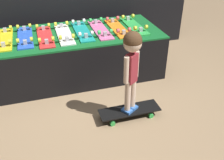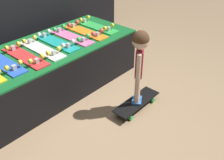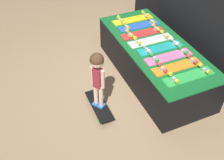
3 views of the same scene
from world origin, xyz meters
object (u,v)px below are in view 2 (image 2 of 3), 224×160
at_px(skateboard_red_on_rack, 25,56).
at_px(skateboard_pink_on_rack, 71,36).
at_px(skateboard_on_floor, 137,102).
at_px(skateboard_white_on_rack, 42,48).
at_px(child, 140,54).
at_px(skateboard_teal_on_rack, 56,42).
at_px(skateboard_orange_on_rack, 85,31).
at_px(skateboard_green_on_rack, 96,26).
at_px(skateboard_blue_on_rack, 3,62).

height_order(skateboard_red_on_rack, skateboard_pink_on_rack, same).
bearing_deg(skateboard_on_floor, skateboard_white_on_rack, 115.06).
relative_size(skateboard_white_on_rack, child, 0.81).
height_order(skateboard_red_on_rack, child, child).
distance_m(skateboard_white_on_rack, skateboard_teal_on_rack, 0.23).
bearing_deg(skateboard_red_on_rack, skateboard_orange_on_rack, 1.13).
distance_m(skateboard_red_on_rack, skateboard_teal_on_rack, 0.46).
relative_size(skateboard_red_on_rack, skateboard_pink_on_rack, 1.00).
bearing_deg(skateboard_green_on_rack, skateboard_teal_on_rack, 179.72).
height_order(skateboard_red_on_rack, skateboard_white_on_rack, same).
height_order(skateboard_on_floor, child, child).
relative_size(skateboard_pink_on_rack, skateboard_green_on_rack, 1.00).
height_order(skateboard_blue_on_rack, skateboard_orange_on_rack, same).
relative_size(skateboard_blue_on_rack, skateboard_teal_on_rack, 1.00).
height_order(skateboard_green_on_rack, child, child).
height_order(skateboard_teal_on_rack, skateboard_pink_on_rack, same).
height_order(skateboard_green_on_rack, skateboard_on_floor, skateboard_green_on_rack).
bearing_deg(skateboard_white_on_rack, skateboard_orange_on_rack, 0.41).
xyz_separation_m(skateboard_green_on_rack, skateboard_on_floor, (-0.44, -1.07, -0.53)).
xyz_separation_m(skateboard_red_on_rack, skateboard_on_floor, (0.72, -1.03, -0.53)).
distance_m(skateboard_blue_on_rack, skateboard_teal_on_rack, 0.69).
xyz_separation_m(skateboard_orange_on_rack, skateboard_green_on_rack, (0.23, 0.02, 0.00)).
height_order(skateboard_pink_on_rack, skateboard_on_floor, skateboard_pink_on_rack).
bearing_deg(skateboard_green_on_rack, skateboard_on_floor, -112.32).
bearing_deg(skateboard_on_floor, skateboard_orange_on_rack, 78.82).
bearing_deg(skateboard_pink_on_rack, skateboard_orange_on_rack, -3.39).
bearing_deg(skateboard_red_on_rack, skateboard_green_on_rack, 1.93).
distance_m(skateboard_blue_on_rack, skateboard_green_on_rack, 1.39).
bearing_deg(skateboard_orange_on_rack, skateboard_green_on_rack, 5.13).
bearing_deg(skateboard_red_on_rack, child, -55.06).
relative_size(skateboard_pink_on_rack, skateboard_orange_on_rack, 1.00).
distance_m(skateboard_red_on_rack, skateboard_green_on_rack, 1.16).
xyz_separation_m(skateboard_white_on_rack, skateboard_orange_on_rack, (0.69, 0.01, 0.00)).
xyz_separation_m(skateboard_red_on_rack, skateboard_pink_on_rack, (0.69, 0.03, 0.00)).
relative_size(skateboard_blue_on_rack, skateboard_orange_on_rack, 1.00).
distance_m(skateboard_on_floor, child, 0.62).
distance_m(skateboard_orange_on_rack, skateboard_green_on_rack, 0.23).
distance_m(skateboard_orange_on_rack, child, 1.07).
distance_m(skateboard_teal_on_rack, skateboard_orange_on_rack, 0.46).
bearing_deg(skateboard_on_floor, skateboard_pink_on_rack, 91.32).
distance_m(skateboard_red_on_rack, child, 1.26).
xyz_separation_m(skateboard_teal_on_rack, skateboard_pink_on_rack, (0.23, -0.01, 0.00)).
bearing_deg(child, skateboard_blue_on_rack, 98.87).
relative_size(skateboard_pink_on_rack, skateboard_on_floor, 1.09).
distance_m(skateboard_white_on_rack, skateboard_on_floor, 1.26).
bearing_deg(skateboard_teal_on_rack, skateboard_white_on_rack, -172.83).
xyz_separation_m(skateboard_white_on_rack, skateboard_teal_on_rack, (0.23, 0.03, 0.00)).
relative_size(skateboard_white_on_rack, skateboard_on_floor, 1.09).
distance_m(skateboard_pink_on_rack, skateboard_on_floor, 1.18).
relative_size(skateboard_red_on_rack, skateboard_teal_on_rack, 1.00).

